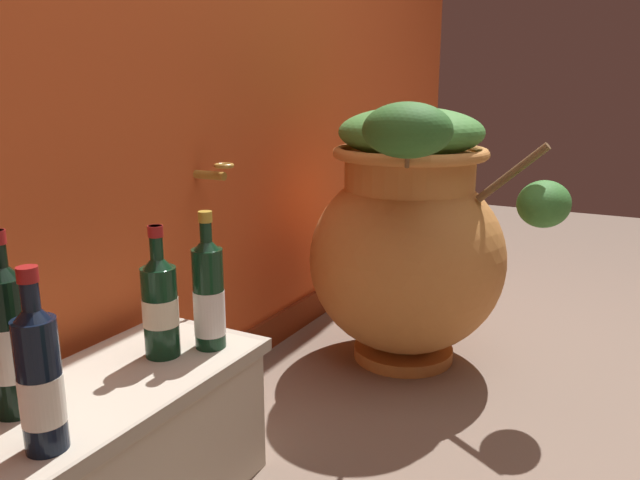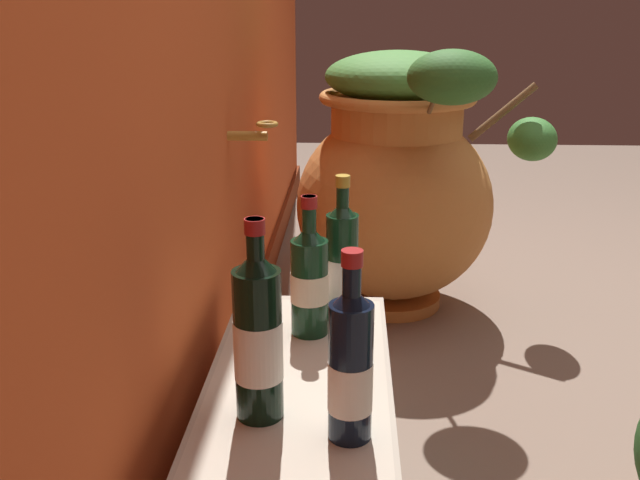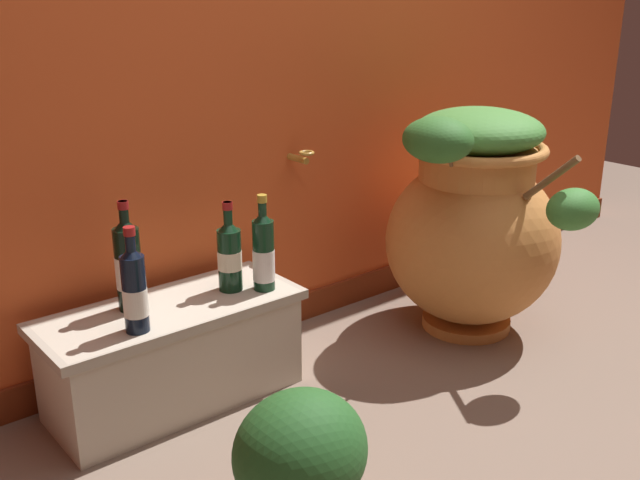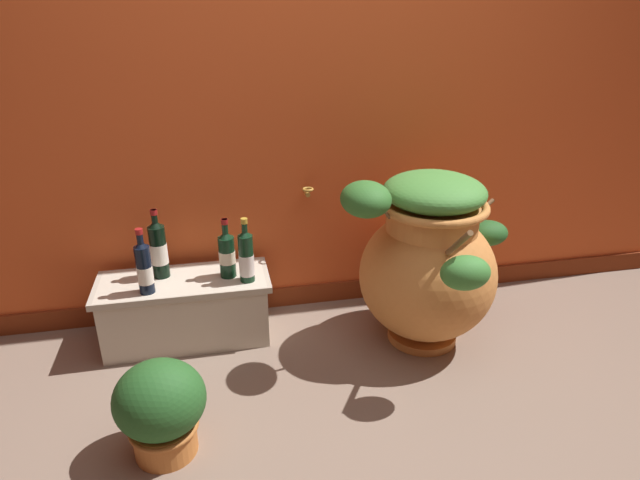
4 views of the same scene
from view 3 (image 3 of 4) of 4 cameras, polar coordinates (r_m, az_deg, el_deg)
ground_plane at (r=2.27m, az=15.40°, el=-15.50°), size 7.00×7.00×0.00m
terracotta_urn at (r=2.80m, az=11.74°, el=1.40°), size 0.91×0.82×0.87m
stone_ledge at (r=2.39m, az=-11.21°, el=-8.30°), size 0.82×0.34×0.33m
wine_bottle_left at (r=2.13m, az=-14.09°, el=-3.66°), size 0.07×0.07×0.31m
wine_bottle_middle at (r=2.36m, az=-4.37°, el=-0.94°), size 0.07×0.07×0.32m
wine_bottle_right at (r=2.28m, az=-14.53°, el=-1.76°), size 0.08×0.08×0.34m
wine_bottle_back at (r=2.37m, az=-6.98°, el=-1.02°), size 0.08×0.08×0.29m
potted_shrub at (r=1.81m, az=-1.50°, el=-16.93°), size 0.33×0.29×0.39m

